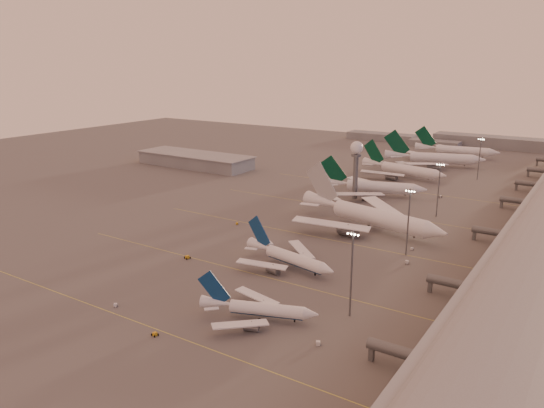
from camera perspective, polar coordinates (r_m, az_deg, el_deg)
The scene contains 25 objects.
ground at distance 182.26m, azimuth -8.56°, elevation -7.25°, with size 700.00×700.00×0.00m, color #524F4F.
taxiway_markings at distance 210.83m, azimuth 7.86°, elevation -4.04°, with size 180.00×185.25×0.02m.
hangar at distance 358.80m, azimuth -8.25°, elevation 4.73°, with size 82.00×27.00×8.50m.
radar_tower at distance 272.03m, azimuth 9.05°, elevation 4.89°, with size 6.40×6.40×31.10m.
mast_a at distance 147.44m, azimuth 8.55°, elevation -7.06°, with size 3.60×0.56×25.00m.
mast_b at distance 197.07m, azimuth 14.46°, elevation -1.59°, with size 3.60×0.56×25.00m.
mast_c at distance 249.50m, azimuth 17.48°, elevation 1.72°, with size 3.60×0.56×25.00m.
mast_d at distance 335.97m, azimuth 21.42°, elevation 4.74°, with size 3.60×0.56×25.00m.
distant_horizon at distance 467.98m, azimuth 19.12°, elevation 6.46°, with size 165.00×37.50×9.00m.
narrowbody_near at distance 148.47m, azimuth -1.47°, elevation -11.40°, with size 32.63×25.56×13.30m.
narrowbody_mid at distance 182.94m, azimuth 1.84°, elevation -5.93°, with size 39.03×30.85×15.40m.
widebody_white at distance 226.28m, azimuth 10.53°, elevation -1.64°, with size 70.55×55.90×25.21m.
greentail_a at distance 282.77m, azimuth 10.80°, elevation 1.60°, with size 54.76×43.62×20.39m.
greentail_b at distance 330.66m, azimuth 13.92°, elevation 3.43°, with size 56.87×45.45×20.93m.
greentail_c at distance 370.06m, azimuth 17.06°, elevation 4.52°, with size 63.65×50.61×23.90m.
greentail_d at distance 409.81m, azimuth 19.23°, elevation 5.29°, with size 59.79×48.00×21.77m.
gsv_truck_a at distance 162.61m, azimuth -16.35°, elevation -10.22°, with size 5.01×4.66×2.04m.
gsv_tug_near at distance 144.78m, azimuth -12.48°, elevation -13.52°, with size 2.50×3.58×0.94m.
gsv_catering_a at distance 137.21m, azimuth 5.10°, elevation -14.13°, with size 5.63×4.54×4.25m.
gsv_tug_mid at distance 193.76m, azimuth -9.09°, elevation -5.69°, with size 4.50×3.45×1.13m.
gsv_truck_b at distance 192.48m, azimuth 14.48°, elevation -5.92°, with size 6.58×3.94×2.50m.
gsv_truck_c at distance 230.28m, azimuth -3.70°, elevation -1.99°, with size 4.54×4.59×1.92m.
gsv_catering_b at distance 206.06m, azimuth 14.89°, elevation -4.33°, with size 4.88×2.70×3.82m.
gsv_truck_d at distance 285.57m, azimuth 6.14°, elevation 1.39°, with size 3.16×5.20×1.98m.
gsv_tug_hangar at distance 288.03m, azimuth 17.68°, elevation 0.76°, with size 3.90×2.75×1.02m.
Camera 1 is at (113.11, -124.84, 69.56)m, focal length 35.00 mm.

